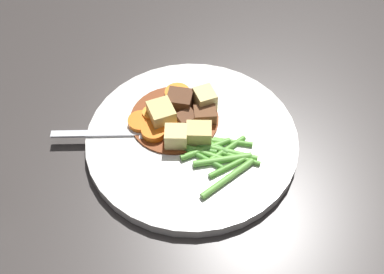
% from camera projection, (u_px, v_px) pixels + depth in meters
% --- Properties ---
extents(ground_plane, '(3.00, 3.00, 0.00)m').
position_uv_depth(ground_plane, '(192.00, 144.00, 0.69)').
color(ground_plane, '#383330').
extents(dinner_plate, '(0.28, 0.28, 0.02)m').
position_uv_depth(dinner_plate, '(192.00, 141.00, 0.68)').
color(dinner_plate, white).
rests_on(dinner_plate, ground_plane).
extents(stew_sauce, '(0.12, 0.12, 0.00)m').
position_uv_depth(stew_sauce, '(174.00, 119.00, 0.69)').
color(stew_sauce, brown).
rests_on(stew_sauce, dinner_plate).
extents(carrot_slice_0, '(0.04, 0.04, 0.01)m').
position_uv_depth(carrot_slice_0, '(141.00, 122.00, 0.68)').
color(carrot_slice_0, orange).
rests_on(carrot_slice_0, dinner_plate).
extents(carrot_slice_1, '(0.04, 0.04, 0.01)m').
position_uv_depth(carrot_slice_1, '(154.00, 132.00, 0.67)').
color(carrot_slice_1, orange).
rests_on(carrot_slice_1, dinner_plate).
extents(carrot_slice_2, '(0.03, 0.03, 0.01)m').
position_uv_depth(carrot_slice_2, '(151.00, 116.00, 0.69)').
color(carrot_slice_2, orange).
rests_on(carrot_slice_2, dinner_plate).
extents(carrot_slice_3, '(0.03, 0.03, 0.01)m').
position_uv_depth(carrot_slice_3, '(175.00, 126.00, 0.68)').
color(carrot_slice_3, orange).
rests_on(carrot_slice_3, dinner_plate).
extents(carrot_slice_4, '(0.04, 0.04, 0.01)m').
position_uv_depth(carrot_slice_4, '(177.00, 94.00, 0.72)').
color(carrot_slice_4, orange).
rests_on(carrot_slice_4, dinner_plate).
extents(potato_chunk_0, '(0.04, 0.04, 0.03)m').
position_uv_depth(potato_chunk_0, '(176.00, 137.00, 0.66)').
color(potato_chunk_0, '#E5CC7A').
rests_on(potato_chunk_0, dinner_plate).
extents(potato_chunk_1, '(0.05, 0.05, 0.03)m').
position_uv_depth(potato_chunk_1, '(163.00, 114.00, 0.68)').
color(potato_chunk_1, '#DBBC6B').
rests_on(potato_chunk_1, dinner_plate).
extents(potato_chunk_2, '(0.04, 0.04, 0.03)m').
position_uv_depth(potato_chunk_2, '(205.00, 100.00, 0.70)').
color(potato_chunk_2, '#E5CC7A').
rests_on(potato_chunk_2, dinner_plate).
extents(potato_chunk_3, '(0.04, 0.04, 0.03)m').
position_uv_depth(potato_chunk_3, '(199.00, 134.00, 0.66)').
color(potato_chunk_3, '#DBBC6B').
rests_on(potato_chunk_3, dinner_plate).
extents(meat_chunk_0, '(0.04, 0.04, 0.02)m').
position_uv_depth(meat_chunk_0, '(207.00, 116.00, 0.68)').
color(meat_chunk_0, brown).
rests_on(meat_chunk_0, dinner_plate).
extents(meat_chunk_1, '(0.03, 0.03, 0.02)m').
position_uv_depth(meat_chunk_1, '(186.00, 119.00, 0.68)').
color(meat_chunk_1, '#56331E').
rests_on(meat_chunk_1, dinner_plate).
extents(meat_chunk_2, '(0.04, 0.04, 0.03)m').
position_uv_depth(meat_chunk_2, '(180.00, 102.00, 0.70)').
color(meat_chunk_2, '#56331E').
rests_on(meat_chunk_2, dinner_plate).
extents(green_bean_0, '(0.06, 0.06, 0.01)m').
position_uv_depth(green_bean_0, '(223.00, 160.00, 0.65)').
color(green_bean_0, '#66AD42').
rests_on(green_bean_0, dinner_plate).
extents(green_bean_1, '(0.05, 0.02, 0.01)m').
position_uv_depth(green_bean_1, '(196.00, 149.00, 0.66)').
color(green_bean_1, '#4C8E33').
rests_on(green_bean_1, dinner_plate).
extents(green_bean_2, '(0.05, 0.03, 0.01)m').
position_uv_depth(green_bean_2, '(200.00, 141.00, 0.67)').
color(green_bean_2, '#599E38').
rests_on(green_bean_2, dinner_plate).
extents(green_bean_3, '(0.05, 0.06, 0.01)m').
position_uv_depth(green_bean_3, '(206.00, 149.00, 0.66)').
color(green_bean_3, '#599E38').
rests_on(green_bean_3, dinner_plate).
extents(green_bean_4, '(0.04, 0.06, 0.01)m').
position_uv_depth(green_bean_4, '(231.00, 166.00, 0.64)').
color(green_bean_4, '#599E38').
rests_on(green_bean_4, dinner_plate).
extents(green_bean_5, '(0.05, 0.02, 0.01)m').
position_uv_depth(green_bean_5, '(233.00, 142.00, 0.67)').
color(green_bean_5, '#599E38').
rests_on(green_bean_5, dinner_plate).
extents(green_bean_6, '(0.03, 0.07, 0.01)m').
position_uv_depth(green_bean_6, '(224.00, 151.00, 0.66)').
color(green_bean_6, '#599E38').
rests_on(green_bean_6, dinner_plate).
extents(green_bean_7, '(0.05, 0.02, 0.01)m').
position_uv_depth(green_bean_7, '(241.00, 158.00, 0.65)').
color(green_bean_7, '#599E38').
rests_on(green_bean_7, dinner_plate).
extents(green_bean_8, '(0.07, 0.02, 0.01)m').
position_uv_depth(green_bean_8, '(200.00, 151.00, 0.66)').
color(green_bean_8, '#66AD42').
rests_on(green_bean_8, dinner_plate).
extents(green_bean_9, '(0.08, 0.01, 0.01)m').
position_uv_depth(green_bean_9, '(197.00, 154.00, 0.65)').
color(green_bean_9, '#4C8E33').
rests_on(green_bean_9, dinner_plate).
extents(green_bean_10, '(0.08, 0.03, 0.01)m').
position_uv_depth(green_bean_10, '(225.00, 152.00, 0.65)').
color(green_bean_10, '#66AD42').
rests_on(green_bean_10, dinner_plate).
extents(green_bean_11, '(0.04, 0.08, 0.01)m').
position_uv_depth(green_bean_11, '(228.00, 178.00, 0.63)').
color(green_bean_11, '#66AD42').
rests_on(green_bean_11, dinner_plate).
extents(green_bean_12, '(0.07, 0.01, 0.01)m').
position_uv_depth(green_bean_12, '(205.00, 140.00, 0.67)').
color(green_bean_12, '#4C8E33').
rests_on(green_bean_12, dinner_plate).
extents(fork, '(0.16, 0.11, 0.00)m').
position_uv_depth(fork, '(123.00, 133.00, 0.68)').
color(fork, silver).
rests_on(fork, dinner_plate).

